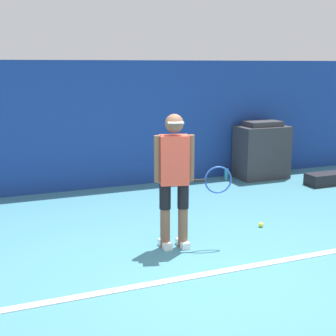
{
  "coord_description": "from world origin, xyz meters",
  "views": [
    {
      "loc": [
        -2.11,
        -4.33,
        2.2
      ],
      "look_at": [
        -0.04,
        0.89,
        0.96
      ],
      "focal_mm": 50.0,
      "sensor_mm": 36.0,
      "label": 1
    }
  ],
  "objects_px": {
    "tennis_ball": "(261,225)",
    "water_bottle": "(226,173)",
    "covered_chair": "(262,151)",
    "equipment_bag": "(326,179)",
    "tennis_player": "(175,175)"
  },
  "relations": [
    {
      "from": "tennis_ball",
      "to": "water_bottle",
      "type": "bearing_deg",
      "value": 71.41
    },
    {
      "from": "water_bottle",
      "to": "tennis_ball",
      "type": "bearing_deg",
      "value": -108.59
    },
    {
      "from": "tennis_ball",
      "to": "water_bottle",
      "type": "xyz_separation_m",
      "value": [
        0.88,
        2.62,
        0.08
      ]
    },
    {
      "from": "water_bottle",
      "to": "covered_chair",
      "type": "bearing_deg",
      "value": -8.73
    },
    {
      "from": "covered_chair",
      "to": "water_bottle",
      "type": "distance_m",
      "value": 0.84
    },
    {
      "from": "tennis_player",
      "to": "equipment_bag",
      "type": "bearing_deg",
      "value": 39.17
    },
    {
      "from": "tennis_player",
      "to": "tennis_ball",
      "type": "height_order",
      "value": "tennis_player"
    },
    {
      "from": "covered_chair",
      "to": "water_bottle",
      "type": "relative_size",
      "value": 4.5
    },
    {
      "from": "tennis_player",
      "to": "tennis_ball",
      "type": "distance_m",
      "value": 1.65
    },
    {
      "from": "tennis_ball",
      "to": "equipment_bag",
      "type": "relative_size",
      "value": 0.09
    },
    {
      "from": "covered_chair",
      "to": "equipment_bag",
      "type": "xyz_separation_m",
      "value": [
        0.83,
        -0.95,
        -0.43
      ]
    },
    {
      "from": "covered_chair",
      "to": "tennis_player",
      "type": "bearing_deg",
      "value": -137.35
    },
    {
      "from": "tennis_ball",
      "to": "covered_chair",
      "type": "relative_size",
      "value": 0.06
    },
    {
      "from": "covered_chair",
      "to": "equipment_bag",
      "type": "height_order",
      "value": "covered_chair"
    },
    {
      "from": "covered_chair",
      "to": "water_bottle",
      "type": "bearing_deg",
      "value": 171.27
    }
  ]
}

